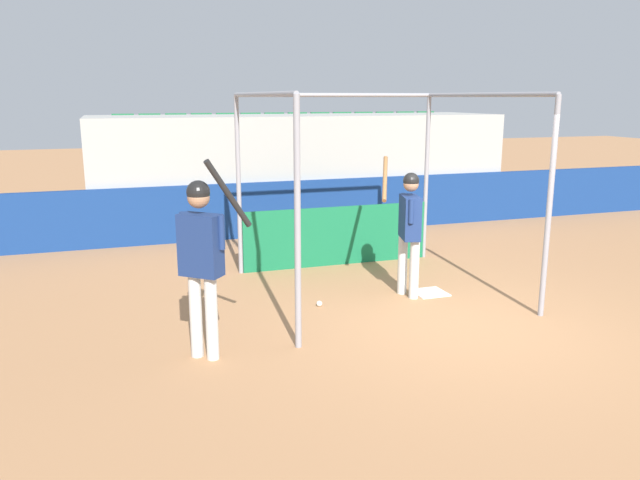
{
  "coord_description": "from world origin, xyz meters",
  "views": [
    {
      "loc": [
        -3.9,
        -6.29,
        2.7
      ],
      "look_at": [
        -1.59,
        0.57,
        1.04
      ],
      "focal_mm": 35.0,
      "sensor_mm": 36.0,
      "label": 1
    }
  ],
  "objects": [
    {
      "name": "ground_plane",
      "position": [
        0.0,
        0.0,
        0.0
      ],
      "size": [
        60.0,
        60.0,
        0.0
      ],
      "primitive_type": "plane",
      "color": "#A8754C"
    },
    {
      "name": "outfield_wall",
      "position": [
        0.0,
        5.52,
        0.54
      ],
      "size": [
        24.0,
        0.12,
        1.08
      ],
      "color": "navy",
      "rests_on": "ground"
    },
    {
      "name": "bleacher_section",
      "position": [
        0.0,
        6.78,
        1.18
      ],
      "size": [
        8.7,
        2.4,
        2.36
      ],
      "color": "#9E9E99",
      "rests_on": "ground"
    },
    {
      "name": "batting_cage",
      "position": [
        -0.46,
        2.37,
        1.21
      ],
      "size": [
        3.27,
        3.22,
        2.76
      ],
      "color": "gray",
      "rests_on": "ground"
    },
    {
      "name": "home_plate",
      "position": [
        0.25,
        1.18,
        0.01
      ],
      "size": [
        0.44,
        0.44,
        0.02
      ],
      "color": "white",
      "rests_on": "ground"
    },
    {
      "name": "player_batter",
      "position": [
        -0.11,
        1.19,
        1.04
      ],
      "size": [
        0.58,
        0.99,
        1.88
      ],
      "rotation": [
        0.0,
        0.0,
        1.31
      ],
      "color": "silver",
      "rests_on": "ground"
    },
    {
      "name": "player_waiting",
      "position": [
        -3.08,
        -0.05,
        1.16
      ],
      "size": [
        0.75,
        0.59,
        2.13
      ],
      "rotation": [
        0.0,
        0.0,
        -0.71
      ],
      "color": "silver",
      "rests_on": "ground"
    },
    {
      "name": "baseball",
      "position": [
        -1.41,
        1.14,
        0.04
      ],
      "size": [
        0.07,
        0.07,
        0.07
      ],
      "color": "white",
      "rests_on": "ground"
    }
  ]
}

